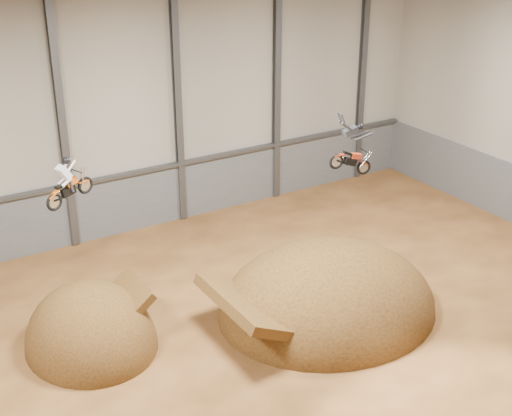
% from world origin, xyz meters
% --- Properties ---
extents(floor, '(40.00, 40.00, 0.00)m').
position_xyz_m(floor, '(0.00, 0.00, 0.00)').
color(floor, '#553116').
rests_on(floor, ground).
extents(back_wall, '(40.00, 0.10, 14.00)m').
position_xyz_m(back_wall, '(0.00, 15.00, 7.00)').
color(back_wall, '#9F998D').
rests_on(back_wall, ground).
extents(ceiling, '(40.00, 40.00, 0.00)m').
position_xyz_m(ceiling, '(0.00, 0.00, 14.00)').
color(ceiling, black).
rests_on(ceiling, back_wall).
extents(lower_band_back, '(39.80, 0.18, 3.50)m').
position_xyz_m(lower_band_back, '(0.00, 14.90, 1.75)').
color(lower_band_back, slate).
rests_on(lower_band_back, ground).
extents(steel_rail, '(39.80, 0.35, 0.20)m').
position_xyz_m(steel_rail, '(0.00, 14.75, 3.55)').
color(steel_rail, '#47494F').
rests_on(steel_rail, lower_band_back).
extents(steel_column_2, '(0.40, 0.36, 13.90)m').
position_xyz_m(steel_column_2, '(-3.33, 14.80, 7.00)').
color(steel_column_2, '#47494F').
rests_on(steel_column_2, ground).
extents(steel_column_3, '(0.40, 0.36, 13.90)m').
position_xyz_m(steel_column_3, '(3.33, 14.80, 7.00)').
color(steel_column_3, '#47494F').
rests_on(steel_column_3, ground).
extents(steel_column_4, '(0.40, 0.36, 13.90)m').
position_xyz_m(steel_column_4, '(10.00, 14.80, 7.00)').
color(steel_column_4, '#47494F').
rests_on(steel_column_4, ground).
extents(steel_column_5, '(0.40, 0.36, 13.90)m').
position_xyz_m(steel_column_5, '(16.67, 14.80, 7.00)').
color(steel_column_5, '#47494F').
rests_on(steel_column_5, ground).
extents(takeoff_ramp, '(5.57, 6.43, 5.57)m').
position_xyz_m(takeoff_ramp, '(-5.89, 4.95, 0.00)').
color(takeoff_ramp, '#39230E').
rests_on(takeoff_ramp, ground).
extents(landing_ramp, '(10.59, 9.37, 6.11)m').
position_xyz_m(landing_ramp, '(4.55, 1.89, 0.00)').
color(landing_ramp, '#39230E').
rests_on(landing_ramp, ground).
extents(fmx_rider_a, '(2.81, 1.77, 2.46)m').
position_xyz_m(fmx_rider_a, '(-5.60, 6.54, 7.25)').
color(fmx_rider_a, '#D3510B').
extents(fmx_rider_b, '(3.68, 1.39, 3.33)m').
position_xyz_m(fmx_rider_b, '(5.96, 2.67, 7.72)').
color(fmx_rider_b, '#A93218').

